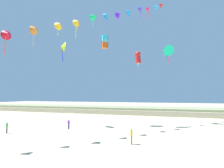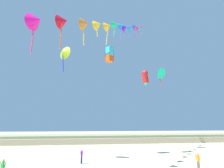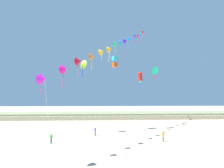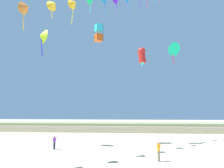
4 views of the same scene
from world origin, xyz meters
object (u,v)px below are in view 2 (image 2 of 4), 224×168
(person_near_left, at_px, (198,160))
(person_near_right, at_px, (82,155))
(large_kite_high_solo, at_px, (160,73))
(person_mid_center, at_px, (3,167))
(large_kite_mid_trail, at_px, (109,55))
(large_kite_low_lead, at_px, (64,52))
(large_kite_outer_drift, at_px, (145,77))

(person_near_left, relative_size, person_near_right, 1.09)
(person_near_left, bearing_deg, large_kite_high_solo, 77.10)
(person_near_right, relative_size, person_mid_center, 1.01)
(large_kite_mid_trail, bearing_deg, person_near_right, -126.85)
(large_kite_low_lead, height_order, large_kite_mid_trail, large_kite_mid_trail)
(person_near_right, bearing_deg, person_near_left, -25.77)
(person_near_left, bearing_deg, person_mid_center, 179.92)
(large_kite_low_lead, bearing_deg, large_kite_mid_trail, 26.20)
(person_near_right, xyz_separation_m, large_kite_high_solo, (15.00, 11.68, 13.34))
(large_kite_outer_drift, bearing_deg, large_kite_mid_trail, -173.88)
(large_kite_mid_trail, relative_size, large_kite_outer_drift, 0.91)
(person_near_left, height_order, large_kite_low_lead, large_kite_low_lead)
(person_near_right, distance_m, large_kite_low_lead, 13.42)
(large_kite_low_lead, bearing_deg, large_kite_high_solo, 28.55)
(large_kite_low_lead, bearing_deg, person_near_left, -28.00)
(large_kite_low_lead, relative_size, large_kite_high_solo, 1.01)
(person_mid_center, relative_size, large_kite_high_solo, 0.42)
(large_kite_outer_drift, bearing_deg, person_near_left, -84.34)
(large_kite_mid_trail, bearing_deg, person_mid_center, -134.68)
(person_mid_center, distance_m, large_kite_mid_trail, 20.71)
(person_near_right, height_order, large_kite_high_solo, large_kite_high_solo)
(large_kite_low_lead, height_order, large_kite_outer_drift, large_kite_low_lead)
(large_kite_mid_trail, bearing_deg, large_kite_outer_drift, 6.12)
(large_kite_high_solo, bearing_deg, person_near_right, -142.10)
(large_kite_low_lead, bearing_deg, large_kite_outer_drift, 17.31)
(person_mid_center, xyz_separation_m, large_kite_high_solo, (21.56, 17.02, 13.35))
(person_near_right, xyz_separation_m, large_kite_outer_drift, (9.98, 5.98, 10.93))
(large_kite_high_solo, bearing_deg, person_mid_center, -141.71)
(large_kite_high_solo, bearing_deg, large_kite_mid_trail, -150.04)
(large_kite_high_solo, bearing_deg, large_kite_low_lead, -151.45)
(large_kite_outer_drift, bearing_deg, large_kite_low_lead, -162.69)
(person_mid_center, height_order, large_kite_high_solo, large_kite_high_solo)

